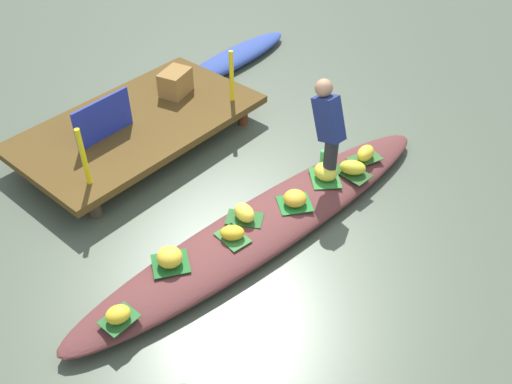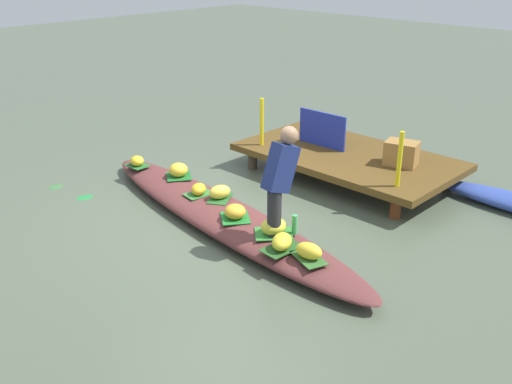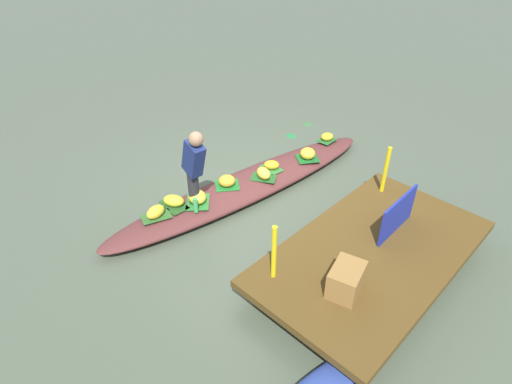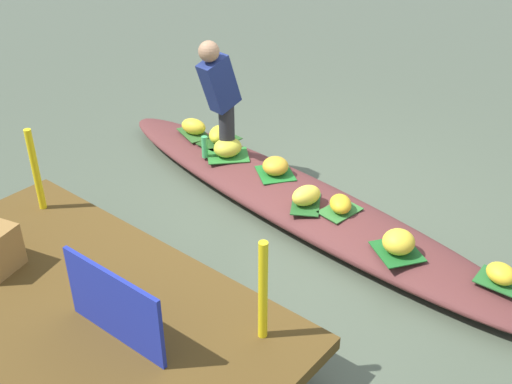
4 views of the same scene
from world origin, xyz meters
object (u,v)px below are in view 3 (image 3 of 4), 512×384
banana_bunch_7 (272,165)px  produce_crate (346,280)px  market_banner (398,215)px  vendor_boat (248,185)px  water_bottle (196,205)px  banana_bunch_0 (197,197)px  banana_bunch_3 (156,212)px  banana_bunch_4 (327,137)px  banana_bunch_6 (174,201)px  banana_bunch_5 (227,181)px  banana_bunch_1 (264,173)px  vendor_person (194,164)px  banana_bunch_2 (308,153)px

banana_bunch_7 → produce_crate: size_ratio=0.58×
market_banner → vendor_boat: bearing=-83.8°
banana_bunch_7 → market_banner: (0.18, 2.34, 0.33)m
water_bottle → banana_bunch_0: bearing=-134.9°
banana_bunch_3 → banana_bunch_7: (-2.09, 0.30, -0.01)m
banana_bunch_0 → banana_bunch_4: banana_bunch_0 is taller
market_banner → produce_crate: (1.31, 0.12, -0.10)m
banana_bunch_6 → water_bottle: water_bottle is taller
banana_bunch_5 → banana_bunch_6: size_ratio=0.84×
banana_bunch_5 → banana_bunch_6: banana_bunch_5 is taller
banana_bunch_1 → banana_bunch_0: bearing=-12.2°
vendor_boat → banana_bunch_5: bearing=-9.9°
banana_bunch_5 → banana_bunch_3: bearing=-6.3°
vendor_person → produce_crate: 2.60m
banana_bunch_5 → produce_crate: (0.64, 2.63, 0.22)m
banana_bunch_2 → produce_crate: 3.13m
banana_bunch_7 → vendor_boat: bearing=-6.7°
banana_bunch_4 → banana_bunch_5: 2.32m
banana_bunch_5 → market_banner: bearing=105.0°
banana_bunch_1 → market_banner: (-0.12, 2.24, 0.31)m
banana_bunch_7 → produce_crate: bearing=58.7°
banana_bunch_7 → vendor_person: vendor_person is taller
banana_bunch_3 → banana_bunch_5: banana_bunch_3 is taller
banana_bunch_1 → vendor_person: (1.20, -0.20, 0.61)m
banana_bunch_0 → banana_bunch_1: size_ratio=1.05×
banana_bunch_0 → produce_crate: 2.62m
vendor_boat → banana_bunch_3: (1.60, -0.25, 0.21)m
vendor_boat → market_banner: bearing=104.4°
vendor_boat → market_banner: market_banner is taller
banana_bunch_0 → banana_bunch_3: banana_bunch_0 is taller
banana_bunch_0 → produce_crate: size_ratio=0.68×
banana_bunch_2 → banana_bunch_7: (0.68, -0.22, -0.03)m
banana_bunch_0 → banana_bunch_6: bearing=-33.1°
water_bottle → banana_bunch_3: bearing=-34.1°
banana_bunch_1 → banana_bunch_6: banana_bunch_1 is taller
banana_bunch_5 → banana_bunch_4: bearing=174.2°
water_bottle → produce_crate: 2.46m
market_banner → produce_crate: market_banner is taller
banana_bunch_5 → produce_crate: produce_crate is taller
banana_bunch_4 → produce_crate: 3.81m
banana_bunch_2 → banana_bunch_4: size_ratio=1.14×
banana_bunch_5 → banana_bunch_7: banana_bunch_5 is taller
banana_bunch_6 → vendor_person: (-0.25, 0.24, 0.62)m
produce_crate → water_bottle: bearing=-87.0°
vendor_boat → produce_crate: bearing=75.3°
banana_bunch_2 → banana_bunch_4: banana_bunch_2 is taller
banana_bunch_0 → market_banner: market_banner is taller
banana_bunch_2 → vendor_person: (2.18, -0.32, 0.60)m
banana_bunch_4 → banana_bunch_5: bearing=-5.8°
vendor_boat → banana_bunch_7: (-0.50, 0.06, 0.20)m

